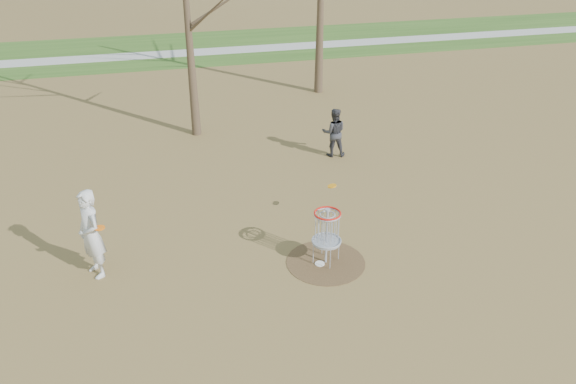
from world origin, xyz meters
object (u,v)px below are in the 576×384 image
(player_standing, at_px, (91,234))
(player_throwing, at_px, (334,132))
(disc_golf_basket, at_px, (327,228))
(disc_grounded, at_px, (320,264))

(player_standing, relative_size, player_throwing, 1.30)
(player_standing, relative_size, disc_golf_basket, 1.50)
(player_standing, bearing_deg, disc_golf_basket, 52.38)
(player_standing, xyz_separation_m, disc_grounded, (4.83, -0.88, -1.00))
(player_throwing, bearing_deg, disc_golf_basket, 82.66)
(player_standing, xyz_separation_m, player_throwing, (7.02, 4.77, -0.23))
(player_standing, height_order, player_throwing, player_standing)
(player_throwing, distance_m, disc_golf_basket, 5.96)
(disc_grounded, bearing_deg, player_throwing, 68.80)
(disc_grounded, xyz_separation_m, disc_golf_basket, (0.16, 0.05, 0.89))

